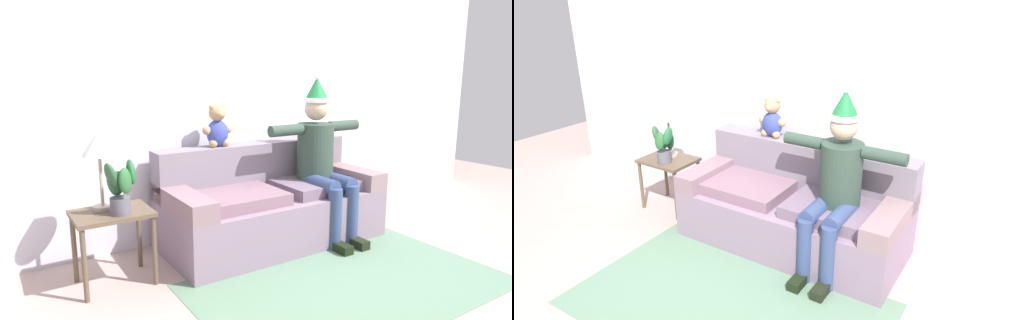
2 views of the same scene
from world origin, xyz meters
TOP-DOWN VIEW (x-y plane):
  - ground_plane at (0.00, 0.00)m, footprint 10.00×10.00m
  - back_wall at (0.00, 1.55)m, footprint 7.00×0.10m
  - couch at (0.00, 1.04)m, footprint 1.99×0.87m
  - person_seated at (0.45, 0.87)m, footprint 1.02×0.77m
  - teddy_bear at (-0.40, 1.30)m, footprint 0.29×0.17m
  - side_table at (-1.45, 0.95)m, footprint 0.55×0.42m
  - table_lamp at (-1.49, 1.03)m, footprint 0.24×0.24m
  - potted_plant at (-1.40, 0.86)m, footprint 0.25×0.26m
  - area_rug at (0.00, 0.00)m, footprint 2.30×1.40m

SIDE VIEW (x-z plane):
  - ground_plane at x=0.00m, z-range 0.00..0.00m
  - area_rug at x=0.00m, z-range 0.00..0.01m
  - couch at x=0.00m, z-range -0.10..0.79m
  - side_table at x=-1.45m, z-range 0.18..0.73m
  - potted_plant at x=-1.40m, z-range 0.55..0.95m
  - person_seated at x=0.45m, z-range 0.01..1.54m
  - table_lamp at x=-1.49m, z-range 0.72..1.30m
  - teddy_bear at x=-0.40m, z-range 0.86..1.24m
  - back_wall at x=0.00m, z-range 0.00..2.70m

